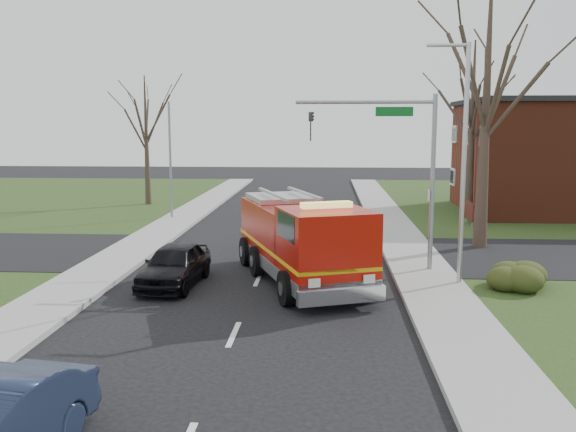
{
  "coord_description": "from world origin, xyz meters",
  "views": [
    {
      "loc": [
        2.48,
        -21.8,
        5.67
      ],
      "look_at": [
        0.95,
        2.54,
        2.0
      ],
      "focal_mm": 38.0,
      "sensor_mm": 36.0,
      "label": 1
    }
  ],
  "objects": [
    {
      "name": "bare_tree_left",
      "position": [
        -10.0,
        20.0,
        5.56
      ],
      "size": [
        4.5,
        4.5,
        9.0
      ],
      "color": "#372920",
      "rests_on": "ground"
    },
    {
      "name": "utility_pole_far",
      "position": [
        -6.8,
        14.0,
        3.5
      ],
      "size": [
        0.14,
        0.14,
        7.0
      ],
      "primitive_type": "cylinder",
      "color": "gray",
      "rests_on": "ground"
    },
    {
      "name": "fire_engine",
      "position": [
        1.63,
        -0.29,
        1.47
      ],
      "size": [
        5.34,
        8.51,
        3.25
      ],
      "rotation": [
        0.0,
        0.0,
        0.35
      ],
      "color": "#A11007",
      "rests_on": "ground"
    },
    {
      "name": "sidewalk_left",
      "position": [
        -6.2,
        0.0,
        0.07
      ],
      "size": [
        2.4,
        80.0,
        0.15
      ],
      "primitive_type": "cube",
      "color": "gray",
      "rests_on": "ground"
    },
    {
      "name": "sidewalk_right",
      "position": [
        6.2,
        0.0,
        0.07
      ],
      "size": [
        2.4,
        80.0,
        0.15
      ],
      "primitive_type": "cube",
      "color": "gray",
      "rests_on": "ground"
    },
    {
      "name": "traffic_signal_mast",
      "position": [
        5.21,
        1.5,
        4.71
      ],
      "size": [
        5.29,
        0.18,
        6.8
      ],
      "color": "gray",
      "rests_on": "ground"
    },
    {
      "name": "streetlight_pole",
      "position": [
        7.14,
        -0.5,
        4.55
      ],
      "size": [
        1.48,
        0.16,
        8.4
      ],
      "color": "#B7BABF",
      "rests_on": "ground"
    },
    {
      "name": "bare_tree_near",
      "position": [
        9.5,
        6.0,
        7.41
      ],
      "size": [
        6.0,
        6.0,
        12.0
      ],
      "color": "#372920",
      "rests_on": "ground"
    },
    {
      "name": "parked_car_maroon",
      "position": [
        -2.87,
        -1.0,
        0.75
      ],
      "size": [
        2.09,
        4.53,
        1.5
      ],
      "primitive_type": "imported",
      "rotation": [
        0.0,
        0.0,
        -0.07
      ],
      "color": "black",
      "rests_on": "ground"
    },
    {
      "name": "bare_tree_far",
      "position": [
        11.0,
        15.0,
        6.49
      ],
      "size": [
        5.25,
        5.25,
        10.5
      ],
      "color": "#372920",
      "rests_on": "ground"
    },
    {
      "name": "health_center_sign",
      "position": [
        10.5,
        12.5,
        0.88
      ],
      "size": [
        0.12,
        2.0,
        1.4
      ],
      "color": "#4D1511",
      "rests_on": "ground"
    },
    {
      "name": "ground",
      "position": [
        0.0,
        0.0,
        0.0
      ],
      "size": [
        120.0,
        120.0,
        0.0
      ],
      "primitive_type": "plane",
      "color": "black",
      "rests_on": "ground"
    },
    {
      "name": "hedge_corner",
      "position": [
        9.0,
        -1.0,
        0.58
      ],
      "size": [
        2.8,
        2.0,
        0.9
      ],
      "primitive_type": "ellipsoid",
      "color": "#2E3613",
      "rests_on": "lawn_right"
    }
  ]
}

